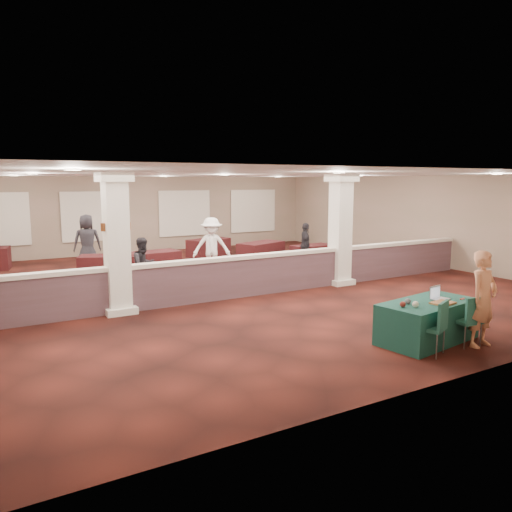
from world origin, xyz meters
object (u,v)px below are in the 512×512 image
far_table_back_right (261,252)px  attendee_a (144,265)px  far_table_back_center (209,247)px  attendee_b (212,247)px  far_table_front_right (313,254)px  far_table_front_center (152,262)px  woman (483,299)px  conf_chair_side (435,323)px  attendee_d (87,242)px  attendee_c (305,245)px  far_table_front_left (108,266)px  near_table (427,321)px  conf_chair_main (469,317)px

far_table_back_right → attendee_a: size_ratio=1.19×
far_table_back_center → attendee_b: attendee_b is taller
far_table_front_right → far_table_back_center: 4.33m
far_table_front_center → attendee_b: attendee_b is taller
woman → far_table_back_center: woman is taller
conf_chair_side → far_table_front_right: size_ratio=0.60×
attendee_b → attendee_d: (-3.20, 3.24, 0.01)m
far_table_back_right → far_table_front_center: bearing=-177.3°
woman → far_table_back_center: 12.69m
far_table_front_center → attendee_c: 5.36m
far_table_front_left → attendee_a: (0.30, -2.80, 0.41)m
near_table → attendee_a: 7.51m
conf_chair_side → far_table_back_center: bearing=60.2°
far_table_front_right → far_table_front_left: bearing=173.0°
far_table_front_left → far_table_front_center: bearing=0.0°
conf_chair_main → attendee_c: attendee_c is taller
far_table_back_right → conf_chair_side: bearing=-104.2°
woman → far_table_front_right: (3.08, 9.30, -0.56)m
near_table → attendee_b: size_ratio=1.07×
far_table_front_right → near_table: bearing=-113.3°
far_table_front_center → attendee_a: 3.05m
far_table_back_center → attendee_c: (1.93, -3.98, 0.43)m
conf_chair_main → far_table_front_right: 9.76m
far_table_back_center → attendee_d: (-4.86, -0.59, 0.59)m
far_table_front_center → conf_chair_main: bearing=-75.4°
conf_chair_side → attendee_c: size_ratio=0.63×
conf_chair_main → far_table_back_center: size_ratio=0.55×
conf_chair_side → attendee_c: (3.42, 8.58, 0.20)m
far_table_front_left → far_table_front_right: far_table_front_left is taller
conf_chair_side → attendee_c: bearing=45.3°
attendee_a → attendee_d: size_ratio=0.80×
near_table → attendee_a: (-3.36, 6.70, 0.38)m
far_table_back_right → far_table_front_left: bearing=-178.0°
near_table → attendee_c: size_ratio=1.29×
conf_chair_main → far_table_front_center: conf_chair_main is taller
woman → attendee_d: attendee_d is taller
attendee_a → near_table: bearing=-82.0°
near_table → woman: (0.62, -0.70, 0.50)m
conf_chair_side → far_table_back_right: conf_chair_side is taller
woman → far_table_back_right: bearing=77.3°
near_table → attendee_a: bearing=108.1°
attendee_d → attendee_c: bearing=160.7°
woman → conf_chair_side: bearing=169.5°
far_table_back_right → attendee_b: (-2.77, -1.55, 0.56)m
conf_chair_side → far_table_front_center: (-1.72, 10.08, -0.22)m
conf_chair_side → woman: bearing=-28.9°
far_table_front_right → woman: bearing=-108.3°
conf_chair_main → far_table_front_left: conf_chair_main is taller
woman → attendee_c: bearing=70.6°
attendee_a → attendee_d: attendee_d is taller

